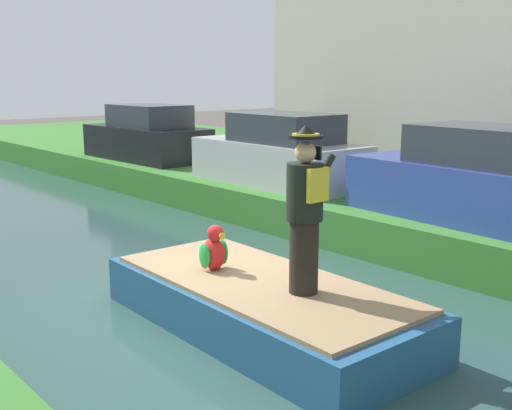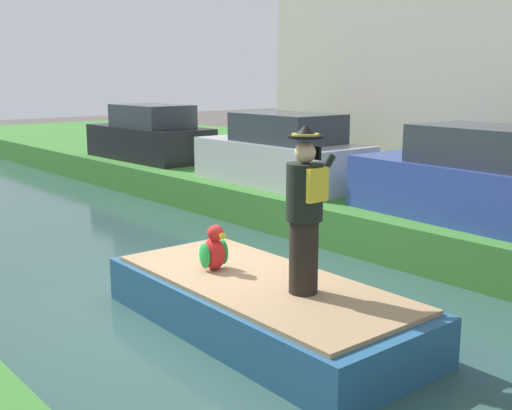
# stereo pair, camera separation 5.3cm
# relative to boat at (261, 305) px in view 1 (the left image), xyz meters

# --- Properties ---
(ground_plane) EXTENTS (80.00, 80.00, 0.00)m
(ground_plane) POSITION_rel_boat_xyz_m (0.00, 0.99, -0.40)
(ground_plane) COLOR #4C4742
(canal_water) EXTENTS (6.26, 48.00, 0.10)m
(canal_water) POSITION_rel_boat_xyz_m (0.00, 0.99, -0.35)
(canal_water) COLOR #2D4C47
(canal_water) RESTS_ON ground
(boat) EXTENTS (1.89, 4.24, 0.61)m
(boat) POSITION_rel_boat_xyz_m (0.00, 0.00, 0.00)
(boat) COLOR #23517A
(boat) RESTS_ON canal_water
(person_pirate) EXTENTS (0.61, 0.42, 1.85)m
(person_pirate) POSITION_rel_boat_xyz_m (0.08, -0.63, 1.23)
(person_pirate) COLOR black
(person_pirate) RESTS_ON boat
(parrot_plush) EXTENTS (0.36, 0.34, 0.57)m
(parrot_plush) POSITION_rel_boat_xyz_m (-0.17, 0.69, 0.55)
(parrot_plush) COLOR red
(parrot_plush) RESTS_ON boat
(parked_car_blue) EXTENTS (1.97, 4.11, 1.50)m
(parked_car_blue) POSITION_rel_boat_xyz_m (4.42, -0.13, 1.03)
(parked_car_blue) COLOR #2D4293
(parked_car_blue) RESTS_ON grass_bank_far
(parked_car_silver) EXTENTS (1.76, 4.03, 1.50)m
(parked_car_silver) POSITION_rel_boat_xyz_m (4.42, 4.44, 1.03)
(parked_car_silver) COLOR #B7B7BC
(parked_car_silver) RESTS_ON grass_bank_far
(parked_car_dark) EXTENTS (1.80, 4.04, 1.50)m
(parked_car_dark) POSITION_rel_boat_xyz_m (4.42, 9.80, 1.03)
(parked_car_dark) COLOR black
(parked_car_dark) RESTS_ON grass_bank_far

